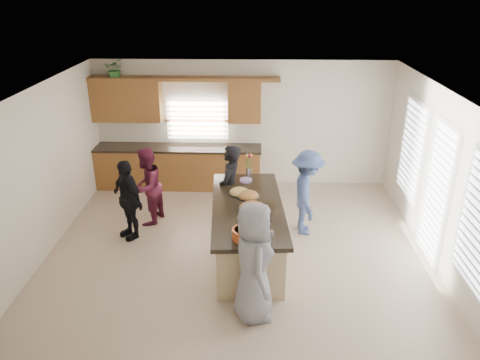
{
  "coord_description": "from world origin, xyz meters",
  "views": [
    {
      "loc": [
        0.27,
        -7.03,
        4.36
      ],
      "look_at": [
        0.03,
        0.42,
        1.15
      ],
      "focal_mm": 35.0,
      "sensor_mm": 36.0,
      "label": 1
    }
  ],
  "objects_px": {
    "salad_bowl": "(245,233)",
    "woman_left_front": "(128,199)",
    "island": "(247,232)",
    "woman_left_back": "(230,189)",
    "woman_right_front": "(254,263)",
    "woman_right_back": "(307,193)",
    "woman_left_mid": "(147,186)"
  },
  "relations": [
    {
      "from": "salad_bowl",
      "to": "woman_right_front",
      "type": "relative_size",
      "value": 0.21
    },
    {
      "from": "salad_bowl",
      "to": "woman_left_front",
      "type": "bearing_deg",
      "value": 142.38
    },
    {
      "from": "woman_right_back",
      "to": "island",
      "type": "bearing_deg",
      "value": 129.89
    },
    {
      "from": "island",
      "to": "salad_bowl",
      "type": "xyz_separation_m",
      "value": [
        -0.02,
        -1.06,
        0.58
      ]
    },
    {
      "from": "woman_left_mid",
      "to": "woman_right_front",
      "type": "height_order",
      "value": "woman_right_front"
    },
    {
      "from": "woman_left_back",
      "to": "woman_left_front",
      "type": "bearing_deg",
      "value": -64.69
    },
    {
      "from": "woman_left_mid",
      "to": "salad_bowl",
      "type": "bearing_deg",
      "value": 56.84
    },
    {
      "from": "woman_left_back",
      "to": "woman_left_mid",
      "type": "distance_m",
      "value": 1.6
    },
    {
      "from": "woman_left_back",
      "to": "woman_right_back",
      "type": "height_order",
      "value": "woman_left_back"
    },
    {
      "from": "salad_bowl",
      "to": "woman_right_back",
      "type": "distance_m",
      "value": 2.21
    },
    {
      "from": "salad_bowl",
      "to": "woman_right_back",
      "type": "height_order",
      "value": "woman_right_back"
    },
    {
      "from": "woman_left_front",
      "to": "woman_right_front",
      "type": "distance_m",
      "value": 3.11
    },
    {
      "from": "salad_bowl",
      "to": "woman_left_back",
      "type": "height_order",
      "value": "woman_left_back"
    },
    {
      "from": "woman_left_front",
      "to": "woman_right_back",
      "type": "xyz_separation_m",
      "value": [
        3.21,
        0.27,
        0.05
      ]
    },
    {
      "from": "woman_right_back",
      "to": "woman_right_front",
      "type": "xyz_separation_m",
      "value": [
        -0.95,
        -2.4,
        0.07
      ]
    },
    {
      "from": "woman_left_back",
      "to": "woman_right_front",
      "type": "height_order",
      "value": "woman_right_front"
    },
    {
      "from": "island",
      "to": "salad_bowl",
      "type": "distance_m",
      "value": 1.21
    },
    {
      "from": "salad_bowl",
      "to": "woman_left_back",
      "type": "xyz_separation_m",
      "value": [
        -0.31,
        1.98,
        -0.2
      ]
    },
    {
      "from": "woman_left_mid",
      "to": "woman_left_front",
      "type": "bearing_deg",
      "value": -6.54
    },
    {
      "from": "island",
      "to": "woman_right_front",
      "type": "distance_m",
      "value": 1.61
    },
    {
      "from": "island",
      "to": "woman_left_back",
      "type": "distance_m",
      "value": 1.05
    },
    {
      "from": "woman_left_mid",
      "to": "woman_left_front",
      "type": "relative_size",
      "value": 1.01
    },
    {
      "from": "woman_left_mid",
      "to": "woman_right_front",
      "type": "xyz_separation_m",
      "value": [
        2.03,
        -2.69,
        0.11
      ]
    },
    {
      "from": "island",
      "to": "woman_left_mid",
      "type": "height_order",
      "value": "woman_left_mid"
    },
    {
      "from": "island",
      "to": "woman_left_mid",
      "type": "bearing_deg",
      "value": 145.84
    },
    {
      "from": "woman_left_mid",
      "to": "woman_right_back",
      "type": "relative_size",
      "value": 0.95
    },
    {
      "from": "island",
      "to": "woman_right_front",
      "type": "xyz_separation_m",
      "value": [
        0.11,
        -1.55,
        0.42
      ]
    },
    {
      "from": "woman_left_front",
      "to": "woman_left_back",
      "type": "bearing_deg",
      "value": 55.7
    },
    {
      "from": "woman_right_front",
      "to": "salad_bowl",
      "type": "bearing_deg",
      "value": 3.97
    },
    {
      "from": "woman_left_back",
      "to": "woman_right_front",
      "type": "relative_size",
      "value": 0.95
    },
    {
      "from": "island",
      "to": "salad_bowl",
      "type": "bearing_deg",
      "value": -94.71
    },
    {
      "from": "salad_bowl",
      "to": "woman_right_front",
      "type": "height_order",
      "value": "woman_right_front"
    }
  ]
}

